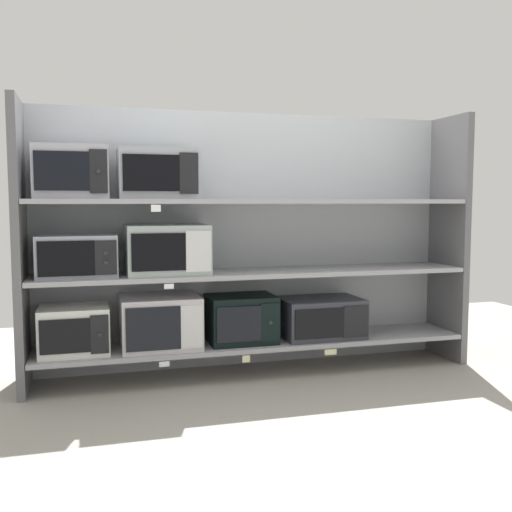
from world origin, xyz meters
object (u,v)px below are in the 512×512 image
(microwave_0, at_px, (74,330))
(microwave_6, at_px, (71,172))
(microwave_1, at_px, (160,322))
(microwave_5, at_px, (167,249))
(microwave_3, at_px, (320,317))
(microwave_2, at_px, (241,319))
(microwave_7, at_px, (157,174))
(microwave_4, at_px, (77,256))

(microwave_0, relative_size, microwave_6, 0.97)
(microwave_1, height_order, microwave_5, microwave_5)
(microwave_1, relative_size, microwave_3, 0.90)
(microwave_6, bearing_deg, microwave_2, -0.00)
(microwave_5, height_order, microwave_7, microwave_7)
(microwave_4, relative_size, microwave_5, 0.93)
(microwave_1, xyz_separation_m, microwave_2, (0.55, 0.00, -0.01))
(microwave_0, bearing_deg, microwave_5, -0.00)
(microwave_1, height_order, microwave_2, microwave_1)
(microwave_0, relative_size, microwave_4, 0.88)
(microwave_1, xyz_separation_m, microwave_3, (1.12, 0.00, -0.03))
(microwave_0, bearing_deg, microwave_2, -0.00)
(microwave_5, bearing_deg, microwave_0, 180.00)
(microwave_7, bearing_deg, microwave_1, -5.48)
(microwave_4, bearing_deg, microwave_1, 0.01)
(microwave_2, height_order, microwave_4, microwave_4)
(microwave_0, distance_m, microwave_2, 1.08)
(microwave_3, bearing_deg, microwave_1, -179.99)
(microwave_0, xyz_separation_m, microwave_4, (0.03, -0.00, 0.47))
(microwave_2, xyz_separation_m, microwave_3, (0.58, 0.00, -0.02))
(microwave_0, height_order, microwave_3, microwave_0)
(microwave_2, xyz_separation_m, microwave_7, (-0.55, 0.00, 0.97))
(microwave_3, xyz_separation_m, microwave_5, (-1.07, 0.00, 0.51))
(microwave_5, distance_m, microwave_6, 0.75)
(microwave_2, relative_size, microwave_3, 0.80)
(microwave_4, xyz_separation_m, microwave_5, (0.56, 0.00, 0.03))
(microwave_0, relative_size, microwave_1, 0.84)
(microwave_0, xyz_separation_m, microwave_2, (1.08, -0.00, 0.01))
(microwave_2, bearing_deg, microwave_3, 0.00)
(microwave_2, bearing_deg, microwave_4, -179.98)
(microwave_0, distance_m, microwave_4, 0.47)
(microwave_2, distance_m, microwave_3, 0.58)
(microwave_2, bearing_deg, microwave_5, 179.99)
(microwave_1, bearing_deg, microwave_4, -179.99)
(microwave_2, relative_size, microwave_4, 0.93)
(microwave_5, bearing_deg, microwave_1, -179.65)
(microwave_1, height_order, microwave_7, microwave_7)
(microwave_2, bearing_deg, microwave_1, -179.97)
(microwave_1, height_order, microwave_3, microwave_1)
(microwave_6, bearing_deg, microwave_4, -1.10)
(microwave_4, relative_size, microwave_7, 0.99)
(microwave_1, relative_size, microwave_2, 1.13)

